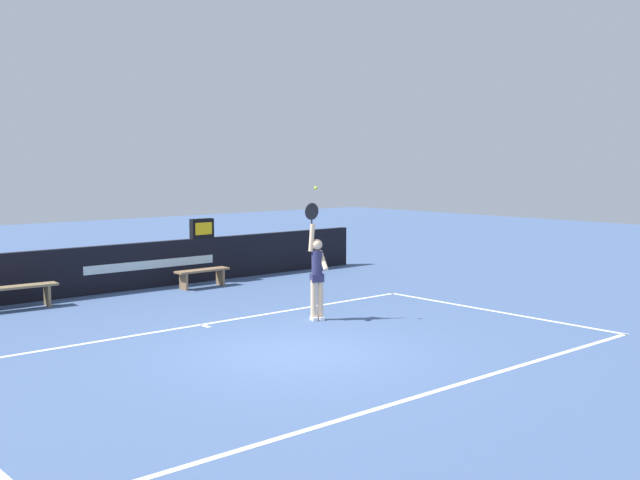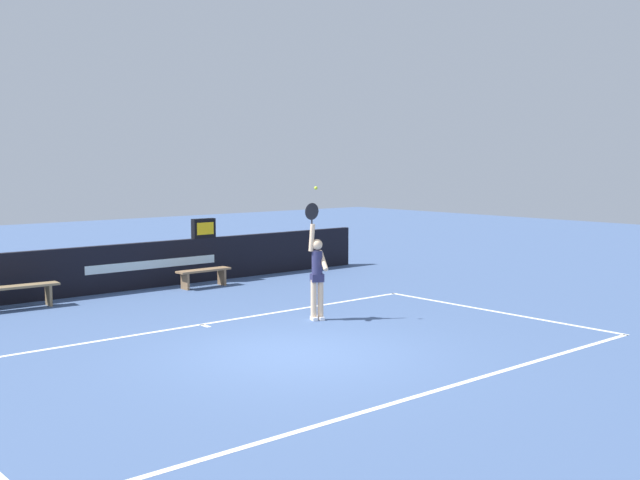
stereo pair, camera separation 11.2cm
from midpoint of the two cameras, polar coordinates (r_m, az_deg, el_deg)
The scene contains 8 objects.
ground_plane at distance 12.89m, azimuth -1.56°, elevation -8.39°, with size 60.00×60.00×0.00m, color #405783.
court_lines at distance 12.92m, azimuth -1.66°, elevation -8.36°, with size 11.01×5.98×0.00m.
back_wall at distance 19.20m, azimuth -16.12°, elevation -2.16°, with size 16.41×0.18×1.16m.
speed_display at distance 20.54m, azimuth -8.51°, elevation 0.87°, with size 0.66×0.18×0.52m.
tennis_player at distance 15.34m, azimuth -0.02°, elevation -2.39°, with size 0.46×0.46×2.38m.
tennis_ball at distance 15.06m, azimuth -0.09°, elevation 3.89°, with size 0.07×0.07×0.07m.
courtside_bench_near at distance 17.78m, azimuth -21.42°, elevation -3.55°, with size 1.76×0.45×0.52m.
courtside_bench_far at distance 19.66m, azimuth -8.49°, elevation -2.49°, with size 1.45×0.38×0.46m.
Camera 2 is at (-7.86, -9.72, 3.16)m, focal length 42.99 mm.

